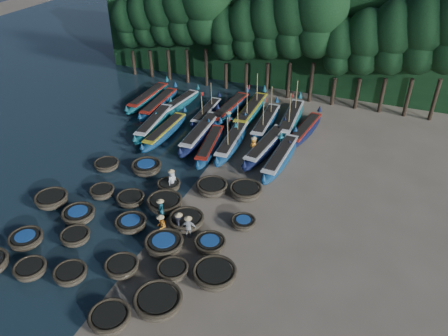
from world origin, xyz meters
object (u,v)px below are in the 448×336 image
at_px(long_boat_7, 266,146).
at_px(long_boat_16, 291,119).
at_px(coracle_14, 210,243).
at_px(coracle_21, 146,167).
at_px(long_boat_15, 266,122).
at_px(fisherman_5, 228,120).
at_px(coracle_22, 169,185).
at_px(long_boat_6, 232,141).
at_px(long_boat_12, 207,112).
at_px(long_boat_9, 149,97).
at_px(fisherman_1, 161,209).
at_px(coracle_12, 131,223).
at_px(coracle_20, 107,165).
at_px(fisherman_0, 172,180).
at_px(coracle_18, 186,221).
at_px(long_boat_2, 155,123).
at_px(coracle_1, 30,269).
at_px(coracle_3, 110,318).
at_px(coracle_4, 158,302).
at_px(coracle_2, 70,274).
at_px(long_boat_14, 251,111).
at_px(long_boat_5, 210,145).
at_px(coracle_16, 131,199).
at_px(coracle_8, 173,270).
at_px(long_boat_10, 159,104).
at_px(coracle_17, 165,203).
at_px(fisherman_2, 161,226).
at_px(coracle_13, 164,244).
at_px(long_boat_11, 178,104).
at_px(coracle_7, 122,267).
at_px(long_boat_4, 201,133).
at_px(long_boat_13, 229,109).
at_px(coracle_9, 215,274).
at_px(long_boat_3, 165,131).
at_px(coracle_24, 246,191).
at_px(coracle_19, 243,222).
at_px(fisherman_6, 253,146).
at_px(long_boat_8, 281,157).
at_px(coracle_10, 51,199).
at_px(coracle_5, 26,239).
at_px(coracle_6, 75,237).

bearing_deg(long_boat_7, long_boat_16, 89.57).
distance_m(coracle_14, coracle_21, 9.78).
distance_m(long_boat_15, fisherman_5, 3.43).
xyz_separation_m(coracle_22, long_boat_6, (2.07, 7.47, 0.18)).
bearing_deg(long_boat_12, coracle_21, -94.24).
bearing_deg(long_boat_9, fisherman_1, -57.13).
bearing_deg(coracle_12, coracle_20, 135.84).
bearing_deg(fisherman_5, fisherman_0, -107.84).
xyz_separation_m(coracle_18, long_boat_2, (-8.68, 11.32, 0.08)).
bearing_deg(fisherman_5, coracle_1, -116.76).
relative_size(coracle_3, coracle_4, 0.75).
height_order(coracle_2, coracle_12, coracle_2).
bearing_deg(long_boat_14, coracle_21, -110.26).
height_order(coracle_4, long_boat_5, long_boat_5).
relative_size(coracle_14, coracle_16, 0.84).
distance_m(coracle_8, long_boat_10, 22.36).
bearing_deg(coracle_4, coracle_3, -135.13).
relative_size(coracle_17, fisherman_2, 1.65).
xyz_separation_m(coracle_13, long_boat_9, (-11.71, 18.49, 0.09)).
height_order(coracle_17, long_boat_9, long_boat_9).
distance_m(long_boat_11, fisherman_1, 17.18).
bearing_deg(coracle_7, coracle_3, -66.64).
height_order(long_boat_2, long_boat_6, long_boat_6).
height_order(long_boat_2, long_boat_4, long_boat_4).
bearing_deg(long_boat_13, long_boat_11, -167.91).
bearing_deg(coracle_9, coracle_14, 119.02).
xyz_separation_m(coracle_1, long_boat_3, (-0.67, 17.31, 0.12)).
bearing_deg(coracle_24, coracle_9, -82.93).
relative_size(coracle_19, fisherman_6, 0.88).
relative_size(coracle_17, coracle_21, 1.17).
distance_m(coracle_16, coracle_18, 4.75).
bearing_deg(long_boat_16, long_boat_10, -176.93).
xyz_separation_m(coracle_2, long_boat_8, (7.62, 16.19, 0.16)).
relative_size(coracle_2, coracle_20, 1.16).
relative_size(coracle_4, long_boat_5, 0.41).
bearing_deg(long_boat_10, long_boat_3, -58.81).
height_order(coracle_10, coracle_20, coracle_10).
xyz_separation_m(coracle_3, coracle_17, (-1.92, 9.35, 0.03)).
height_order(coracle_4, fisherman_2, fisherman_2).
relative_size(coracle_1, coracle_9, 0.68).
distance_m(coracle_3, fisherman_5, 21.89).
relative_size(coracle_12, fisherman_0, 1.33).
bearing_deg(long_boat_13, coracle_4, -72.96).
bearing_deg(coracle_5, long_boat_3, 84.82).
relative_size(long_boat_4, long_boat_7, 1.04).
bearing_deg(coracle_24, long_boat_5, 134.32).
distance_m(coracle_20, long_boat_13, 13.65).
relative_size(coracle_4, coracle_18, 1.12).
bearing_deg(coracle_9, coracle_4, -124.61).
xyz_separation_m(coracle_6, coracle_14, (7.95, 2.53, -0.02)).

